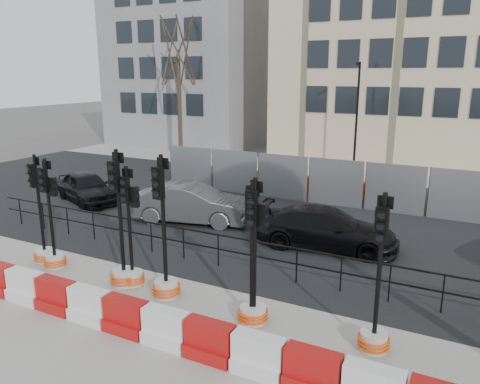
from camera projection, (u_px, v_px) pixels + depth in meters
The scene contains 22 objects.
ground at pixel (196, 282), 12.58m from camera, with size 120.00×120.00×0.00m, color #51514C.
sidewalk_near at pixel (121, 337), 9.99m from camera, with size 40.00×6.00×0.02m, color gray.
road at pixel (291, 214), 18.61m from camera, with size 40.00×14.00×0.03m, color black.
sidewalk_far at pixel (349, 172), 26.36m from camera, with size 40.00×4.00×0.02m, color gray.
building_grey at pixel (193, 52), 35.97m from camera, with size 11.00×9.06×14.00m.
building_cream at pixel (415, 13), 28.40m from camera, with size 15.00×10.06×18.00m.
kerb_railing at pixel (218, 244), 13.44m from camera, with size 18.00×0.04×1.00m.
heras_fencing at pixel (327, 185), 20.67m from camera, with size 14.33×1.72×2.00m.
lamp_post_far at pixel (357, 117), 24.46m from camera, with size 0.12×0.56×6.00m.
tree_bare_far at pixel (178, 53), 29.14m from camera, with size 2.00×2.00×9.00m.
barrier_row at pixel (126, 317), 10.08m from camera, with size 13.60×0.50×0.80m.
traffic_signal_a at pixel (43, 241), 13.78m from camera, with size 0.64×0.64×3.25m.
traffic_signal_b at pixel (53, 243), 13.34m from camera, with size 0.63×0.63×3.22m.
traffic_signal_c at pixel (123, 259), 12.23m from camera, with size 0.72×0.72×3.65m.
traffic_signal_d at pixel (132, 258), 12.23m from camera, with size 0.64×0.64×3.23m.
traffic_signal_e at pixel (165, 269), 11.59m from camera, with size 0.72×0.72×3.63m.
traffic_signal_f at pixel (254, 290), 10.36m from camera, with size 0.66×0.66×3.36m.
traffic_signal_g at pixel (251, 296), 10.40m from camera, with size 0.64×0.64×3.25m.
traffic_signal_h at pixel (375, 320), 9.34m from camera, with size 0.65×0.65×3.32m.
car_a at pixel (86, 187), 20.24m from camera, with size 4.19×2.99×1.32m, color black.
car_b at pixel (192, 203), 17.46m from camera, with size 4.68×2.58×1.46m, color #454549.
car_c at pixel (326, 228), 14.91m from camera, with size 4.69×2.31×1.31m, color black.
Camera 1 is at (6.33, -9.76, 5.50)m, focal length 35.00 mm.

